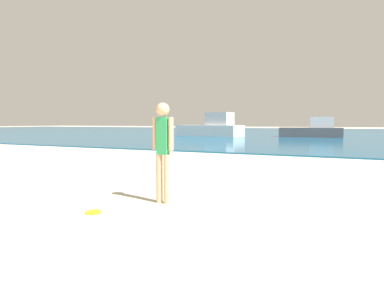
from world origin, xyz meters
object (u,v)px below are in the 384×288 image
at_px(boat_far, 211,128).
at_px(frisbee, 94,212).
at_px(person_standing, 163,146).
at_px(boat_near, 313,130).

bearing_deg(boat_far, frisbee, 119.70).
relative_size(person_standing, boat_near, 0.32).
distance_m(boat_near, boat_far, 8.68).
distance_m(person_standing, boat_near, 24.78).
xyz_separation_m(person_standing, boat_far, (-8.26, 23.05, -0.12)).
bearing_deg(frisbee, boat_near, 88.09).
relative_size(boat_near, boat_far, 0.78).
bearing_deg(person_standing, boat_far, 109.75).
xyz_separation_m(person_standing, frisbee, (-0.61, -0.94, -0.90)).
bearing_deg(frisbee, person_standing, 57.09).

